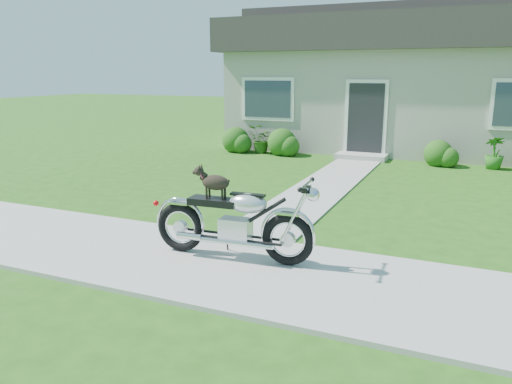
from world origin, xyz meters
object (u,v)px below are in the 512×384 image
at_px(potted_plant_left, 260,139).
at_px(potted_plant_right, 495,153).
at_px(house, 433,80).
at_px(motorcycle_with_dog, 235,220).

relative_size(potted_plant_left, potted_plant_right, 1.00).
bearing_deg(house, potted_plant_right, -61.40).
xyz_separation_m(potted_plant_left, potted_plant_right, (6.45, 0.00, 0.00)).
bearing_deg(potted_plant_left, potted_plant_right, 0.00).
bearing_deg(potted_plant_left, house, 37.00).
height_order(house, potted_plant_left, house).
relative_size(potted_plant_right, motorcycle_with_dog, 0.37).
distance_m(house, motorcycle_with_dog, 11.96).
distance_m(house, potted_plant_right, 4.29).
bearing_deg(potted_plant_left, motorcycle_with_dog, -69.01).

